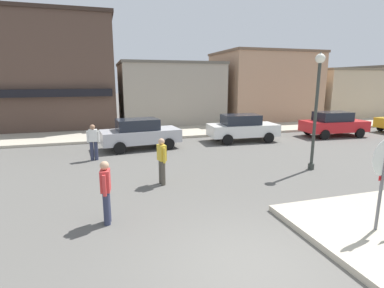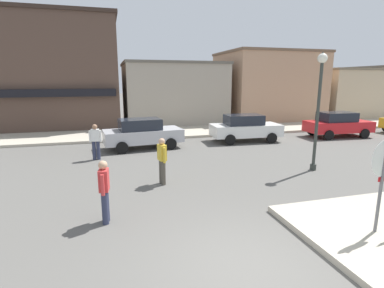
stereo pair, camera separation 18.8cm
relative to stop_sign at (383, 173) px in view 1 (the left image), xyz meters
The scene contains 14 objects.
ground_plane 3.66m from the stop_sign, behind, with size 160.00×160.00×0.00m, color #5B5954.
kerb_far 15.06m from the stop_sign, 102.76° to the left, with size 80.00×4.00×0.15m, color #B7AD99.
stop_sign is the anchor object (origin of this frame).
lamp_post 5.47m from the stop_sign, 67.05° to the left, with size 0.36×0.36×4.54m.
parked_car_nearest 11.39m from the stop_sign, 110.85° to the left, with size 4.15×2.18×1.56m.
parked_car_second 11.05m from the stop_sign, 79.94° to the left, with size 4.09×2.06×1.56m.
parked_car_third 13.39m from the stop_sign, 52.39° to the left, with size 4.10×2.08×1.56m.
pedestrian_crossing_near 10.90m from the stop_sign, 125.49° to the left, with size 0.56×0.25×1.61m.
pedestrian_crossing_far 6.40m from the stop_sign, 157.80° to the left, with size 0.26×0.56×1.61m.
pedestrian_kerb_side 6.33m from the stop_sign, 129.69° to the left, with size 0.28×0.56×1.61m.
building_corner_shop 22.93m from the stop_sign, 114.58° to the left, with size 9.46×8.71×8.08m.
building_storefront_left_near 19.93m from the stop_sign, 91.37° to the left, with size 7.95×6.88×4.90m.
building_storefront_left_mid 21.27m from the stop_sign, 67.38° to the left, with size 8.19×6.80×5.93m.
building_storefront_right_near 24.81m from the stop_sign, 49.69° to the left, with size 6.25×5.14×4.55m.
Camera 1 is at (-2.56, -4.53, 3.51)m, focal length 28.00 mm.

